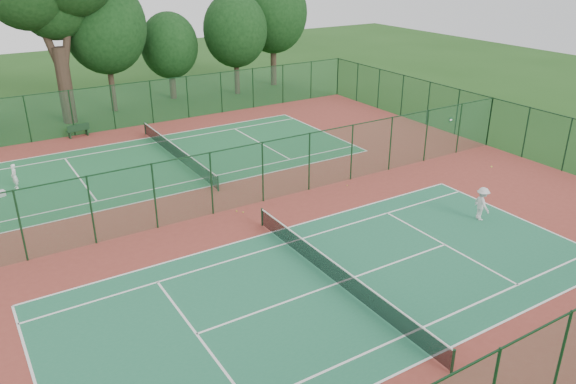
% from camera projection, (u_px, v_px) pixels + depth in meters
% --- Properties ---
extents(ground, '(120.00, 120.00, 0.00)m').
position_uv_depth(ground, '(239.00, 207.00, 30.70)').
color(ground, '#1E4716').
rests_on(ground, ground).
extents(red_pad, '(40.00, 36.00, 0.01)m').
position_uv_depth(red_pad, '(239.00, 207.00, 30.70)').
color(red_pad, maroon).
rests_on(red_pad, ground).
extents(court_near, '(23.77, 10.97, 0.01)m').
position_uv_depth(court_near, '(337.00, 284.00, 23.69)').
color(court_near, '#216948').
rests_on(court_near, red_pad).
extents(court_far, '(23.77, 10.97, 0.01)m').
position_uv_depth(court_far, '(177.00, 159.00, 37.70)').
color(court_far, '#206639').
rests_on(court_far, red_pad).
extents(fence_north, '(40.00, 0.09, 3.50)m').
position_uv_depth(fence_north, '(133.00, 105.00, 44.00)').
color(fence_north, '#1A5031').
rests_on(fence_north, ground).
extents(fence_south, '(40.00, 0.09, 3.50)m').
position_uv_depth(fence_south, '(527.00, 378.00, 15.99)').
color(fence_south, '#16432C').
rests_on(fence_south, ground).
extents(fence_east, '(0.09, 36.00, 3.50)m').
position_uv_depth(fence_east, '(489.00, 122.00, 39.70)').
color(fence_east, '#174528').
rests_on(fence_east, ground).
extents(fence_divider, '(40.00, 0.09, 3.50)m').
position_uv_depth(fence_divider, '(238.00, 178.00, 29.99)').
color(fence_divider, '#1A502F').
rests_on(fence_divider, ground).
extents(tennis_net_near, '(0.10, 12.90, 0.97)m').
position_uv_depth(tennis_net_near, '(337.00, 273.00, 23.48)').
color(tennis_net_near, '#153A20').
rests_on(tennis_net_near, ground).
extents(tennis_net_far, '(0.10, 12.90, 0.97)m').
position_uv_depth(tennis_net_far, '(177.00, 152.00, 37.48)').
color(tennis_net_far, '#12331F').
rests_on(tennis_net_far, ground).
extents(player_near, '(0.96, 1.29, 1.79)m').
position_uv_depth(player_near, '(482.00, 204.00, 28.95)').
color(player_near, silver).
rests_on(player_near, court_near).
extents(player_far, '(0.47, 0.61, 1.50)m').
position_uv_depth(player_far, '(14.00, 176.00, 32.80)').
color(player_far, white).
rests_on(player_far, court_far).
extents(bench, '(1.69, 0.71, 1.01)m').
position_uv_depth(bench, '(78.00, 130.00, 41.94)').
color(bench, black).
rests_on(bench, red_pad).
extents(stray_ball_a, '(0.06, 0.06, 0.06)m').
position_uv_depth(stray_ball_a, '(243.00, 212.00, 30.04)').
color(stray_ball_a, '#BDDF34').
rests_on(stray_ball_a, red_pad).
extents(stray_ball_b, '(0.06, 0.06, 0.06)m').
position_uv_depth(stray_ball_b, '(347.00, 185.00, 33.43)').
color(stray_ball_b, '#C6D832').
rests_on(stray_ball_b, red_pad).
extents(stray_ball_c, '(0.07, 0.07, 0.07)m').
position_uv_depth(stray_ball_c, '(237.00, 211.00, 30.15)').
color(stray_ball_c, gold).
rests_on(stray_ball_c, red_pad).
extents(evergreen_row, '(39.00, 5.00, 12.00)m').
position_uv_depth(evergreen_row, '(118.00, 108.00, 49.81)').
color(evergreen_row, black).
rests_on(evergreen_row, ground).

